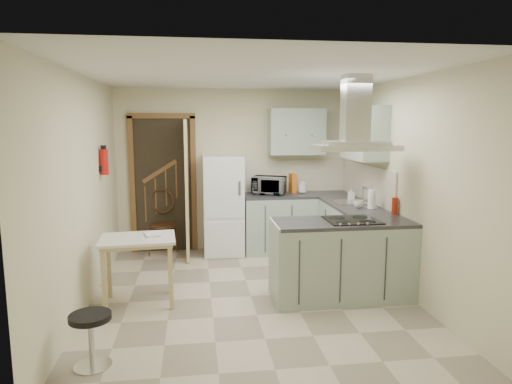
{
  "coord_description": "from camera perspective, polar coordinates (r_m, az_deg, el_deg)",
  "views": [
    {
      "loc": [
        -0.62,
        -5.0,
        1.99
      ],
      "look_at": [
        0.12,
        0.45,
        1.15
      ],
      "focal_mm": 32.0,
      "sensor_mm": 36.0,
      "label": 1
    }
  ],
  "objects": [
    {
      "name": "drop_leaf_table",
      "position": [
        5.26,
        -14.44,
        -9.49
      ],
      "size": [
        0.84,
        0.66,
        0.75
      ],
      "primitive_type": "cube",
      "rotation": [
        0.0,
        0.0,
        0.07
      ],
      "color": "tan",
      "rests_on": "floor"
    },
    {
      "name": "doorway",
      "position": [
        7.15,
        -11.51,
        0.95
      ],
      "size": [
        1.1,
        0.12,
        2.1
      ],
      "primitive_type": "cube",
      "color": "brown",
      "rests_on": "floor"
    },
    {
      "name": "bentwood_chair",
      "position": [
        7.07,
        -11.59,
        -4.07
      ],
      "size": [
        0.5,
        0.5,
        0.9
      ],
      "primitive_type": "cube",
      "rotation": [
        0.0,
        0.0,
        -0.31
      ],
      "color": "#472017",
      "rests_on": "floor"
    },
    {
      "name": "wall_cabinet_right",
      "position": [
        6.27,
        13.36,
        7.17
      ],
      "size": [
        0.35,
        0.9,
        0.7
      ],
      "primitive_type": "cube",
      "color": "#9EB2A0",
      "rests_on": "right_wall"
    },
    {
      "name": "peninsula",
      "position": [
        5.32,
        10.73,
        -8.3
      ],
      "size": [
        1.55,
        0.65,
        0.9
      ],
      "primitive_type": "cube",
      "color": "#9EB2A0",
      "rests_on": "floor"
    },
    {
      "name": "right_wall",
      "position": [
        5.6,
        17.92,
        0.67
      ],
      "size": [
        0.0,
        4.2,
        4.2
      ],
      "primitive_type": "plane",
      "rotation": [
        1.57,
        0.0,
        -1.57
      ],
      "color": "beige",
      "rests_on": "floor"
    },
    {
      "name": "counter_back",
      "position": [
        7.09,
        2.86,
        -3.88
      ],
      "size": [
        1.08,
        0.6,
        0.9
      ],
      "primitive_type": "cube",
      "color": "#9EB2A0",
      "rests_on": "floor"
    },
    {
      "name": "stool",
      "position": [
        4.15,
        -19.89,
        -17.01
      ],
      "size": [
        0.41,
        0.41,
        0.46
      ],
      "primitive_type": "cylinder",
      "rotation": [
        0.0,
        0.0,
        0.25
      ],
      "color": "black",
      "rests_on": "floor"
    },
    {
      "name": "hob",
      "position": [
        5.24,
        11.91,
        -3.45
      ],
      "size": [
        0.58,
        0.5,
        0.01
      ],
      "primitive_type": "cube",
      "color": "black",
      "rests_on": "peninsula"
    },
    {
      "name": "ceiling",
      "position": [
        5.07,
        -0.7,
        14.46
      ],
      "size": [
        4.2,
        4.2,
        0.0
      ],
      "primitive_type": "plane",
      "rotation": [
        3.14,
        0.0,
        0.0
      ],
      "color": "silver",
      "rests_on": "back_wall"
    },
    {
      "name": "fridge",
      "position": [
        6.93,
        -4.13,
        -1.66
      ],
      "size": [
        0.6,
        0.6,
        1.5
      ],
      "primitive_type": "cube",
      "color": "white",
      "rests_on": "floor"
    },
    {
      "name": "cereal_box",
      "position": [
        7.21,
        4.6,
        1.14
      ],
      "size": [
        0.1,
        0.2,
        0.29
      ],
      "primitive_type": "cube",
      "rotation": [
        0.0,
        0.0,
        0.09
      ],
      "color": "orange",
      "rests_on": "counter_back"
    },
    {
      "name": "fire_extinguisher",
      "position": [
        6.03,
        -18.45,
        3.57
      ],
      "size": [
        0.1,
        0.1,
        0.32
      ],
      "primitive_type": "cylinder",
      "color": "#B2140F",
      "rests_on": "left_wall"
    },
    {
      "name": "extractor_hood",
      "position": [
        5.13,
        12.19,
        5.47
      ],
      "size": [
        0.9,
        0.55,
        0.1
      ],
      "primitive_type": "cube",
      "color": "silver",
      "rests_on": "ceiling"
    },
    {
      "name": "book",
      "position": [
        5.2,
        -13.72,
        -4.79
      ],
      "size": [
        0.21,
        0.26,
        0.1
      ],
      "primitive_type": "imported",
      "rotation": [
        0.0,
        0.0,
        0.24
      ],
      "color": "#983246",
      "rests_on": "drop_leaf_table"
    },
    {
      "name": "left_wall",
      "position": [
        5.19,
        -20.79,
        -0.08
      ],
      "size": [
        0.0,
        4.2,
        4.2
      ],
      "primitive_type": "plane",
      "rotation": [
        1.57,
        0.0,
        1.57
      ],
      "color": "beige",
      "rests_on": "floor"
    },
    {
      "name": "microwave",
      "position": [
        7.01,
        1.64,
        0.84
      ],
      "size": [
        0.58,
        0.49,
        0.27
      ],
      "primitive_type": "imported",
      "rotation": [
        0.0,
        0.0,
        -0.39
      ],
      "color": "black",
      "rests_on": "counter_back"
    },
    {
      "name": "splashback",
      "position": [
        7.31,
        4.81,
        2.05
      ],
      "size": [
        1.68,
        0.02,
        0.5
      ],
      "primitive_type": "cube",
      "color": "beige",
      "rests_on": "counter_back"
    },
    {
      "name": "counter_right",
      "position": [
        6.66,
        11.09,
        -4.85
      ],
      "size": [
        0.6,
        1.95,
        0.9
      ],
      "primitive_type": "cube",
      "color": "#9EB2A0",
      "rests_on": "floor"
    },
    {
      "name": "back_wall",
      "position": [
        7.17,
        -2.73,
        2.74
      ],
      "size": [
        3.6,
        0.0,
        3.6
      ],
      "primitive_type": "plane",
      "rotation": [
        1.57,
        0.0,
        0.0
      ],
      "color": "beige",
      "rests_on": "floor"
    },
    {
      "name": "paper_towel",
      "position": [
        5.99,
        14.27,
        -0.85
      ],
      "size": [
        0.11,
        0.11,
        0.25
      ],
      "primitive_type": "cylinder",
      "rotation": [
        0.0,
        0.0,
        0.17
      ],
      "color": "white",
      "rests_on": "counter_right"
    },
    {
      "name": "sink",
      "position": [
        6.41,
        11.7,
        -1.25
      ],
      "size": [
        0.45,
        0.4,
        0.01
      ],
      "primitive_type": "cube",
      "color": "silver",
      "rests_on": "counter_right"
    },
    {
      "name": "floor",
      "position": [
        5.42,
        -0.65,
        -12.87
      ],
      "size": [
        4.2,
        4.2,
        0.0
      ],
      "primitive_type": "plane",
      "color": "#C3B197",
      "rests_on": "ground"
    },
    {
      "name": "cup",
      "position": [
        6.0,
        12.68,
        -1.54
      ],
      "size": [
        0.15,
        0.15,
        0.09
      ],
      "primitive_type": "imported",
      "rotation": [
        0.0,
        0.0,
        0.28
      ],
      "color": "silver",
      "rests_on": "counter_right"
    },
    {
      "name": "wall_cabinet_back",
      "position": [
        7.1,
        5.09,
        7.52
      ],
      "size": [
        0.85,
        0.35,
        0.7
      ],
      "primitive_type": "cube",
      "color": "#9EB2A0",
      "rests_on": "back_wall"
    },
    {
      "name": "soap_bottle",
      "position": [
        6.62,
        11.83,
        -0.24
      ],
      "size": [
        0.08,
        0.08,
        0.17
      ],
      "primitive_type": "imported",
      "rotation": [
        0.0,
        0.0,
        0.06
      ],
      "color": "silver",
      "rests_on": "counter_right"
    },
    {
      "name": "kettle",
      "position": [
        7.12,
        5.82,
        0.6
      ],
      "size": [
        0.17,
        0.17,
        0.19
      ],
      "primitive_type": "cylinder",
      "rotation": [
        0.0,
        0.0,
        -0.36
      ],
      "color": "white",
      "rests_on": "counter_back"
    },
    {
      "name": "red_bottle",
      "position": [
        5.7,
        16.95,
        -1.68
      ],
      "size": [
        0.09,
        0.09,
        0.2
      ],
      "primitive_type": "cylinder",
      "rotation": [
        0.0,
        0.0,
        0.23
      ],
      "color": "#AE240E",
      "rests_on": "peninsula"
    }
  ]
}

